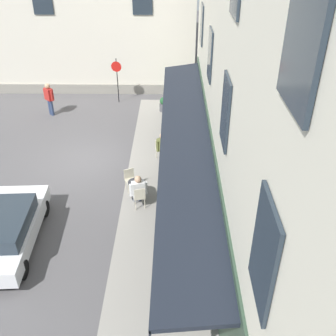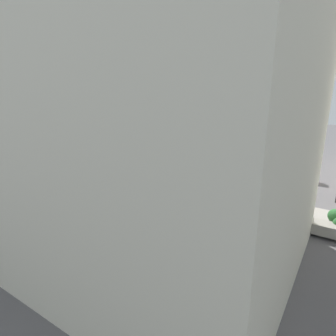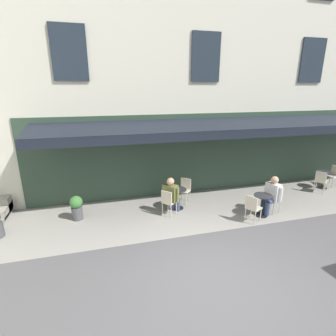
# 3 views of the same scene
# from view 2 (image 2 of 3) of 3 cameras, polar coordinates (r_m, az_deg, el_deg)

# --- Properties ---
(ground_plane) EXTENTS (70.00, 70.00, 0.00)m
(ground_plane) POSITION_cam_2_polar(r_m,az_deg,el_deg) (19.75, 11.10, -2.16)
(ground_plane) COLOR #565456
(sidewalk_cafe_terrace) EXTENTS (20.50, 3.20, 0.01)m
(sidewalk_cafe_terrace) POSITION_cam_2_polar(r_m,az_deg,el_deg) (18.39, -2.44, -3.24)
(sidewalk_cafe_terrace) COLOR gray
(sidewalk_cafe_terrace) RESTS_ON ground_plane
(cafe_building_facade) EXTENTS (20.00, 10.70, 15.00)m
(cafe_building_facade) POSITION_cam_2_polar(r_m,az_deg,el_deg) (13.55, -21.94, 20.90)
(cafe_building_facade) COLOR beige
(cafe_building_facade) RESTS_ON ground_plane
(back_alley_steps) EXTENTS (2.40, 1.75, 0.60)m
(back_alley_steps) POSITION_cam_2_polar(r_m,az_deg,el_deg) (14.17, 29.31, -10.55)
(back_alley_steps) COLOR gray
(back_alley_steps) RESTS_ON ground_plane
(cafe_table_near_entrance) EXTENTS (0.60, 0.60, 0.75)m
(cafe_table_near_entrance) POSITION_cam_2_polar(r_m,az_deg,el_deg) (20.12, -11.60, -0.37)
(cafe_table_near_entrance) COLOR black
(cafe_table_near_entrance) RESTS_ON ground_plane
(cafe_chair_cream_by_window) EXTENTS (0.56, 0.56, 0.91)m
(cafe_chair_cream_by_window) POSITION_cam_2_polar(r_m,az_deg,el_deg) (20.00, -9.83, -0.21)
(cafe_chair_cream_by_window) COLOR beige
(cafe_chair_cream_by_window) RESTS_ON ground_plane
(cafe_chair_cream_near_door) EXTENTS (0.46, 0.46, 0.91)m
(cafe_chair_cream_near_door) POSITION_cam_2_polar(r_m,az_deg,el_deg) (20.48, -13.04, -0.01)
(cafe_chair_cream_near_door) COLOR beige
(cafe_chair_cream_near_door) RESTS_ON ground_plane
(cafe_table_mid_terrace) EXTENTS (0.60, 0.60, 0.75)m
(cafe_table_mid_terrace) POSITION_cam_2_polar(r_m,az_deg,el_deg) (18.83, 0.53, -1.19)
(cafe_table_mid_terrace) COLOR black
(cafe_table_mid_terrace) RESTS_ON ground_plane
(cafe_chair_cream_back_row) EXTENTS (0.54, 0.54, 0.91)m
(cafe_chair_cream_back_row) POSITION_cam_2_polar(r_m,az_deg,el_deg) (18.76, 2.45, -1.09)
(cafe_chair_cream_back_row) COLOR beige
(cafe_chair_cream_back_row) RESTS_ON ground_plane
(cafe_chair_cream_kerbside) EXTENTS (0.49, 0.49, 0.91)m
(cafe_chair_cream_kerbside) POSITION_cam_2_polar(r_m,az_deg,el_deg) (18.99, -1.30, -0.86)
(cafe_chair_cream_kerbside) COLOR beige
(cafe_chair_cream_kerbside) RESTS_ON ground_plane
(cafe_table_streetside) EXTENTS (0.60, 0.60, 0.75)m
(cafe_table_streetside) POSITION_cam_2_polar(r_m,az_deg,el_deg) (16.59, 5.65, -3.72)
(cafe_table_streetside) COLOR black
(cafe_table_streetside) RESTS_ON ground_plane
(cafe_chair_cream_under_awning) EXTENTS (0.56, 0.56, 0.91)m
(cafe_chair_cream_under_awning) POSITION_cam_2_polar(r_m,az_deg,el_deg) (16.73, 7.76, -3.41)
(cafe_chair_cream_under_awning) COLOR beige
(cafe_chair_cream_under_awning) RESTS_ON ground_plane
(cafe_chair_cream_corner_left) EXTENTS (0.56, 0.56, 0.91)m
(cafe_chair_cream_corner_left) POSITION_cam_2_polar(r_m,az_deg,el_deg) (16.35, 3.60, -3.75)
(cafe_chair_cream_corner_left) COLOR beige
(cafe_chair_cream_corner_left) RESTS_ON ground_plane
(seated_patron_in_olive) EXTENTS (0.64, 0.63, 1.31)m
(seated_patron_in_olive) POSITION_cam_2_polar(r_m,az_deg,el_deg) (16.62, 7.07, -2.96)
(seated_patron_in_olive) COLOR navy
(seated_patron_in_olive) RESTS_ON ground_plane
(seated_companion_in_white) EXTENTS (0.62, 0.65, 1.32)m
(seated_companion_in_white) POSITION_cam_2_polar(r_m,az_deg,el_deg) (18.88, -0.68, -0.46)
(seated_companion_in_white) COLOR navy
(seated_companion_in_white) RESTS_ON ground_plane
(walking_pedestrian_in_red) EXTENTS (0.57, 0.58, 1.79)m
(walking_pedestrian_in_red) POSITION_cam_2_polar(r_m,az_deg,el_deg) (21.17, 26.50, 0.60)
(walking_pedestrian_in_red) COLOR navy
(walking_pedestrian_in_red) RESTS_ON ground_plane
(potted_plant_under_sign) EXTENTS (0.63, 0.63, 0.91)m
(potted_plant_under_sign) POSITION_cam_2_polar(r_m,az_deg,el_deg) (14.74, 30.35, -8.53)
(potted_plant_under_sign) COLOR #2D2D33
(potted_plant_under_sign) RESTS_ON ground_plane
(potted_plant_entrance_left) EXTENTS (0.46, 0.46, 0.81)m
(potted_plant_entrance_left) POSITION_cam_2_polar(r_m,az_deg,el_deg) (15.47, 25.34, -7.21)
(potted_plant_entrance_left) COLOR #4C4C51
(potted_plant_entrance_left) RESTS_ON ground_plane
(potted_plant_entrance_right) EXTENTS (0.41, 0.41, 0.81)m
(potted_plant_entrance_right) POSITION_cam_2_polar(r_m,az_deg,el_deg) (15.37, 16.88, -6.24)
(potted_plant_entrance_right) COLOR #4C4C51
(potted_plant_entrance_right) RESTS_ON ground_plane
(parked_car_white) EXTENTS (4.40, 2.04, 1.33)m
(parked_car_white) POSITION_cam_2_polar(r_m,az_deg,el_deg) (23.35, 0.27, 2.82)
(parked_car_white) COLOR silver
(parked_car_white) RESTS_ON ground_plane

